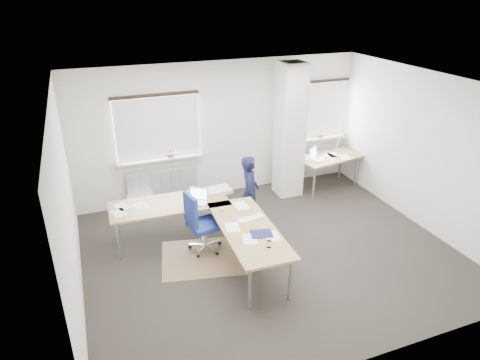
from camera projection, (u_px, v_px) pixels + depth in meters
name	position (u px, v px, depth m)	size (l,w,h in m)	color
ground	(270.00, 252.00, 7.23)	(6.00, 6.00, 0.00)	black
room_shell	(271.00, 144.00, 6.95)	(6.04, 5.04, 2.82)	beige
floor_mat	(203.00, 257.00, 7.07)	(1.35, 1.15, 0.01)	brown
white_crate	(141.00, 203.00, 8.49)	(0.52, 0.36, 0.31)	white
desk_main	(209.00, 216.00, 6.93)	(2.41, 2.69, 0.96)	olive
desk_side	(329.00, 158.00, 9.27)	(1.50, 0.93, 1.22)	olive
task_chair	(203.00, 235.00, 7.15)	(0.60, 0.59, 1.09)	navy
person	(250.00, 192.00, 7.73)	(0.51, 0.33, 1.39)	black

